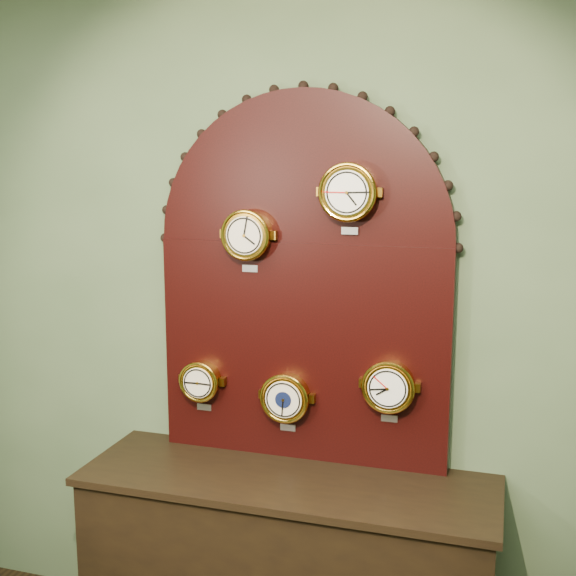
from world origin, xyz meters
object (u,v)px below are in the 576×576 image
(display_board, at_px, (303,268))
(barometer, at_px, (286,397))
(arabic_clock, at_px, (348,192))
(hygrometer, at_px, (201,381))
(tide_clock, at_px, (389,386))
(roman_clock, at_px, (247,235))

(display_board, xyz_separation_m, barometer, (-0.05, -0.07, -0.52))
(barometer, bearing_deg, arabic_clock, -0.07)
(hygrometer, relative_size, tide_clock, 0.87)
(hygrometer, relative_size, barometer, 0.88)
(barometer, relative_size, tide_clock, 0.99)
(arabic_clock, bearing_deg, hygrometer, 179.88)
(arabic_clock, xyz_separation_m, tide_clock, (0.17, 0.00, -0.75))
(arabic_clock, height_order, barometer, arabic_clock)
(arabic_clock, height_order, hygrometer, arabic_clock)
(display_board, distance_m, hygrometer, 0.65)
(display_board, xyz_separation_m, hygrometer, (-0.43, -0.07, -0.49))
(display_board, relative_size, roman_clock, 5.96)
(arabic_clock, bearing_deg, roman_clock, 179.93)
(hygrometer, distance_m, tide_clock, 0.80)
(arabic_clock, height_order, tide_clock, arabic_clock)
(display_board, bearing_deg, arabic_clock, -18.58)
(hygrometer, bearing_deg, arabic_clock, -0.12)
(display_board, height_order, tide_clock, display_board)
(hygrometer, bearing_deg, tide_clock, -0.07)
(roman_clock, distance_m, tide_clock, 0.82)
(hygrometer, bearing_deg, roman_clock, -0.22)
(roman_clock, relative_size, arabic_clock, 0.93)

